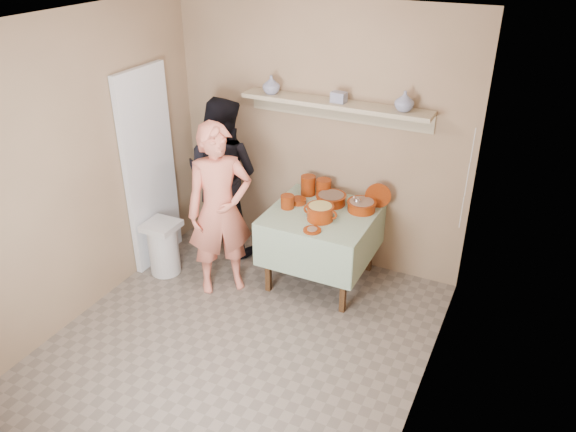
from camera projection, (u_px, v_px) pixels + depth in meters
The scene contains 22 objects.
ground at pixel (233, 351), 4.68m from camera, with size 3.50×3.50×0.00m, color #706358.
tile_panel at pixel (150, 170), 5.53m from camera, with size 0.06×0.70×2.00m, color silver.
plate_stack_a at pixel (308, 185), 5.54m from camera, with size 0.15×0.15×0.20m, color #6A1C02.
plate_stack_b at pixel (324, 188), 5.50m from camera, with size 0.15×0.15×0.18m, color #6A1C02.
bowl_stack at pixel (287, 202), 5.29m from camera, with size 0.13×0.13×0.13m, color #6A1C02.
empty_bowl at pixel (298, 201), 5.40m from camera, with size 0.16×0.16×0.05m, color #6A1C02.
propped_lid at pixel (378, 196), 5.28m from camera, with size 0.24×0.24×0.02m, color #6A1C02.
vase_right at pixel (404, 101), 4.80m from camera, with size 0.17×0.17×0.17m, color navy.
vase_left at pixel (271, 85), 5.27m from camera, with size 0.17×0.17×0.17m, color navy.
ceramic_box at pixel (339, 97), 5.04m from camera, with size 0.13×0.09×0.09m, color navy.
person_cook at pixel (220, 210), 5.12m from camera, with size 0.61×0.40×1.66m, color #D9735E.
person_helper at pixel (222, 176), 5.79m from camera, with size 0.81×0.63×1.67m, color black.
room_shell at pixel (222, 174), 3.92m from camera, with size 3.04×3.54×2.62m.
serving_table at pixel (322, 223), 5.30m from camera, with size 0.97×0.97×0.76m.
cazuela_meat_a at pixel (331, 198), 5.37m from camera, with size 0.30×0.30×0.10m.
cazuela_meat_b at pixel (362, 205), 5.24m from camera, with size 0.28×0.28×0.10m.
ladle at pixel (357, 201), 5.21m from camera, with size 0.08×0.26×0.19m.
cazuela_rice at pixel (320, 211), 5.08m from camera, with size 0.33×0.25×0.14m.
front_plate at pixel (312, 230), 4.92m from camera, with size 0.16×0.16×0.03m.
wall_shelf at pixel (336, 106), 5.13m from camera, with size 1.80×0.25×0.21m.
trash_bin at pixel (164, 247), 5.60m from camera, with size 0.32×0.32×0.56m.
electrical_cord at pixel (467, 180), 4.71m from camera, with size 0.01×0.05×0.90m.
Camera 1 is at (1.98, -3.05, 3.20)m, focal length 35.00 mm.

